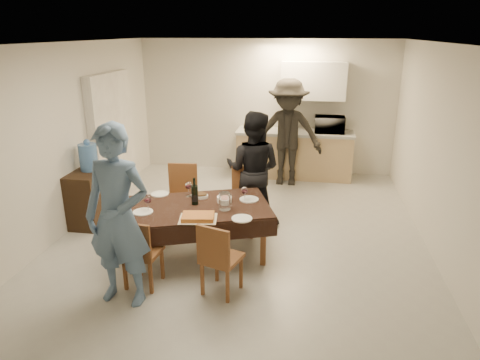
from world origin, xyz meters
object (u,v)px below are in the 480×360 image
object	(u,v)px
water_jug	(88,157)
wine_bottle	(195,191)
person_kitchen	(287,133)
person_far	(253,170)
console	(93,196)
water_pitcher	(225,201)
savoury_tart	(198,217)
microwave	(330,124)
person_near	(118,217)
dining_table	(198,208)

from	to	relation	value
water_jug	wine_bottle	world-z (taller)	water_jug
person_kitchen	person_far	bearing A→B (deg)	-101.59
console	water_pitcher	distance (m)	2.36
water_pitcher	person_far	size ratio (longest dim) A/B	0.13
person_far	wine_bottle	bearing A→B (deg)	67.86
console	savoury_tart	size ratio (longest dim) A/B	2.03
person_kitchen	microwave	bearing A→B (deg)	30.36
wine_bottle	person_near	distance (m)	1.21
water_jug	person_far	xyz separation A→B (m)	(2.38, 0.28, -0.16)
wine_bottle	microwave	distance (m)	3.77
water_jug	person_kitchen	distance (m)	3.50
microwave	person_near	bearing A→B (deg)	63.03
wine_bottle	microwave	world-z (taller)	microwave
person_far	water_pitcher	bearing A→B (deg)	88.52
dining_table	wine_bottle	world-z (taller)	wine_bottle
microwave	person_kitchen	distance (m)	0.89
console	microwave	world-z (taller)	microwave
dining_table	water_pitcher	bearing A→B (deg)	-27.83
water_pitcher	microwave	world-z (taller)	microwave
console	person_kitchen	distance (m)	3.55
savoury_tart	person_kitchen	bearing A→B (deg)	75.83
wine_bottle	person_far	world-z (taller)	person_far
console	person_far	xyz separation A→B (m)	(2.38, 0.28, 0.44)
microwave	person_far	xyz separation A→B (m)	(-1.15, -2.33, -0.21)
water_jug	person_kitchen	world-z (taller)	person_kitchen
console	savoury_tart	distance (m)	2.27
wine_bottle	water_pitcher	xyz separation A→B (m)	(0.40, -0.10, -0.07)
dining_table	wine_bottle	size ratio (longest dim) A/B	5.76
savoury_tart	person_near	size ratio (longest dim) A/B	0.22
dining_table	person_far	xyz separation A→B (m)	(0.55, 1.05, 0.20)
savoury_tart	person_far	size ratio (longest dim) A/B	0.25
console	water_pitcher	size ratio (longest dim) A/B	4.12
person_kitchen	water_pitcher	bearing A→B (deg)	-101.12
person_near	person_far	size ratio (longest dim) A/B	1.13
water_pitcher	savoury_tart	distance (m)	0.42
console	water_jug	bearing A→B (deg)	-90.00
person_near	person_kitchen	world-z (taller)	person_kitchen
dining_table	savoury_tart	world-z (taller)	savoury_tart
wine_bottle	microwave	size ratio (longest dim) A/B	0.63
console	savoury_tart	bearing A→B (deg)	-30.96
console	person_far	distance (m)	2.43
person_near	wine_bottle	bearing A→B (deg)	70.51
water_pitcher	person_kitchen	world-z (taller)	person_kitchen
console	savoury_tart	xyz separation A→B (m)	(1.93, -1.15, 0.31)
water_pitcher	console	bearing A→B (deg)	159.23
dining_table	console	distance (m)	2.00
water_pitcher	microwave	bearing A→B (deg)	68.45
console	dining_table	bearing A→B (deg)	-23.00
savoury_tart	microwave	distance (m)	4.10
dining_table	water_jug	world-z (taller)	water_jug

